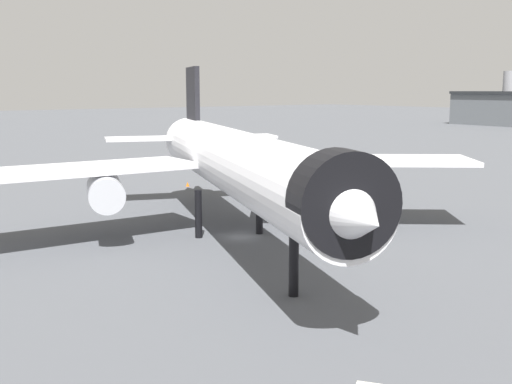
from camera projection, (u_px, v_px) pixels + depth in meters
The scene contains 3 objects.
ground at pixel (240, 237), 69.79m from camera, with size 900.00×900.00×0.00m, color #4C4F54.
airliner_near_gate at pixel (235, 163), 66.56m from camera, with size 64.21×57.25×19.30m.
traffic_cone_near_nose at pixel (188, 184), 106.08m from camera, with size 0.59×0.59×0.74m, color #F2600C.
Camera 1 is at (55.05, -40.09, 16.18)m, focal length 44.12 mm.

